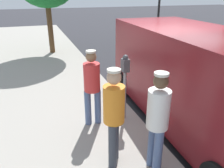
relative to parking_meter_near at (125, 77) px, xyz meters
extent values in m
plane|color=#2D2D33|center=(-1.35, -0.62, -1.18)|extent=(80.00, 80.00, 0.00)
cube|color=#9E998E|center=(2.15, -0.62, -1.11)|extent=(5.00, 32.00, 0.15)
cylinder|color=gray|center=(0.00, 0.00, -0.46)|extent=(0.07, 0.07, 1.15)
cube|color=#4C4C51|center=(0.00, 0.00, 0.26)|extent=(0.14, 0.18, 0.28)
sphere|color=#47474C|center=(0.00, 0.00, 0.43)|extent=(0.12, 0.12, 0.12)
cylinder|color=#4C608C|center=(0.17, 1.77, -0.62)|extent=(0.14, 0.14, 0.82)
cylinder|color=#4C608C|center=(0.15, 1.55, -0.62)|extent=(0.14, 0.14, 0.82)
cylinder|color=white|center=(0.16, 1.66, 0.09)|extent=(0.34, 0.34, 0.61)
sphere|color=brown|center=(0.16, 1.66, 0.54)|extent=(0.22, 0.22, 0.22)
cylinder|color=silver|center=(0.16, 1.66, 0.65)|extent=(0.21, 0.21, 0.04)
cylinder|color=#4C608C|center=(0.84, -0.04, -0.63)|extent=(0.14, 0.14, 0.80)
cylinder|color=#4C608C|center=(0.62, -0.03, -0.63)|extent=(0.14, 0.14, 0.80)
cylinder|color=red|center=(0.73, -0.04, 0.06)|extent=(0.34, 0.34, 0.60)
sphere|color=#8C6647|center=(0.73, -0.04, 0.50)|extent=(0.22, 0.22, 0.22)
cylinder|color=silver|center=(0.73, -0.04, 0.61)|extent=(0.21, 0.21, 0.04)
cylinder|color=#383D47|center=(0.78, 1.39, -0.62)|extent=(0.14, 0.14, 0.81)
cylinder|color=#383D47|center=(0.67, 1.19, -0.62)|extent=(0.14, 0.14, 0.81)
cylinder|color=orange|center=(0.73, 1.29, 0.09)|extent=(0.34, 0.34, 0.61)
sphere|color=tan|center=(0.73, 1.29, 0.53)|extent=(0.22, 0.22, 0.22)
cylinder|color=silver|center=(0.73, 1.29, 0.64)|extent=(0.21, 0.21, 0.04)
cube|color=maroon|center=(-1.50, 0.43, -0.01)|extent=(2.20, 5.27, 1.96)
cylinder|color=black|center=(-2.53, -1.58, -0.84)|extent=(0.25, 0.69, 0.68)
cylinder|color=black|center=(-0.63, -1.66, -0.84)|extent=(0.25, 0.69, 0.68)
cylinder|color=brown|center=(0.93, -6.85, 0.20)|extent=(0.24, 0.24, 2.47)
camera|label=1|loc=(1.79, 4.20, 1.71)|focal=36.05mm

